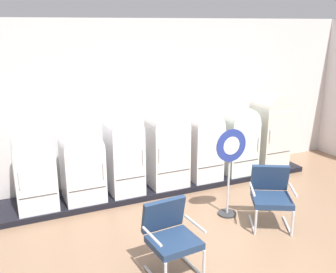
{
  "coord_description": "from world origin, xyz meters",
  "views": [
    {
      "loc": [
        -2.88,
        -3.58,
        3.18
      ],
      "look_at": [
        -0.05,
        2.75,
        1.14
      ],
      "focal_mm": 41.42,
      "sensor_mm": 36.0,
      "label": 1
    }
  ],
  "objects_px": {
    "refrigerator_2": "(124,151)",
    "armchair_left": "(170,234)",
    "refrigerator_3": "(167,145)",
    "refrigerator_6": "(270,128)",
    "armchair_right": "(271,193)",
    "sign_stand": "(230,170)",
    "refrigerator_0": "(34,167)",
    "refrigerator_4": "(204,143)",
    "refrigerator_5": "(239,138)",
    "refrigerator_1": "(82,162)"
  },
  "relations": [
    {
      "from": "refrigerator_0",
      "to": "refrigerator_2",
      "type": "bearing_deg",
      "value": 0.1
    },
    {
      "from": "armchair_left",
      "to": "armchair_right",
      "type": "height_order",
      "value": "same"
    },
    {
      "from": "refrigerator_6",
      "to": "armchair_right",
      "type": "xyz_separation_m",
      "value": [
        -1.48,
        -1.96,
        -0.43
      ]
    },
    {
      "from": "refrigerator_3",
      "to": "refrigerator_4",
      "type": "height_order",
      "value": "refrigerator_3"
    },
    {
      "from": "armchair_right",
      "to": "sign_stand",
      "type": "distance_m",
      "value": 0.76
    },
    {
      "from": "refrigerator_2",
      "to": "refrigerator_4",
      "type": "xyz_separation_m",
      "value": [
        1.66,
        -0.02,
        -0.06
      ]
    },
    {
      "from": "refrigerator_0",
      "to": "sign_stand",
      "type": "relative_size",
      "value": 0.92
    },
    {
      "from": "refrigerator_1",
      "to": "refrigerator_3",
      "type": "height_order",
      "value": "refrigerator_3"
    },
    {
      "from": "refrigerator_1",
      "to": "armchair_left",
      "type": "relative_size",
      "value": 1.41
    },
    {
      "from": "refrigerator_3",
      "to": "refrigerator_6",
      "type": "bearing_deg",
      "value": 1.09
    },
    {
      "from": "armchair_left",
      "to": "armchair_right",
      "type": "bearing_deg",
      "value": 13.43
    },
    {
      "from": "refrigerator_4",
      "to": "armchair_left",
      "type": "xyz_separation_m",
      "value": [
        -1.83,
        -2.41,
        -0.32
      ]
    },
    {
      "from": "refrigerator_4",
      "to": "sign_stand",
      "type": "bearing_deg",
      "value": -101.57
    },
    {
      "from": "refrigerator_5",
      "to": "sign_stand",
      "type": "distance_m",
      "value": 1.77
    },
    {
      "from": "refrigerator_1",
      "to": "refrigerator_3",
      "type": "relative_size",
      "value": 0.86
    },
    {
      "from": "refrigerator_0",
      "to": "refrigerator_3",
      "type": "height_order",
      "value": "refrigerator_3"
    },
    {
      "from": "refrigerator_3",
      "to": "armchair_left",
      "type": "distance_m",
      "value": 2.63
    },
    {
      "from": "refrigerator_6",
      "to": "refrigerator_3",
      "type": "bearing_deg",
      "value": -178.91
    },
    {
      "from": "refrigerator_3",
      "to": "sign_stand",
      "type": "height_order",
      "value": "refrigerator_3"
    },
    {
      "from": "refrigerator_2",
      "to": "refrigerator_3",
      "type": "xyz_separation_m",
      "value": [
        0.86,
        -0.04,
        0.01
      ]
    },
    {
      "from": "refrigerator_5",
      "to": "refrigerator_6",
      "type": "relative_size",
      "value": 0.88
    },
    {
      "from": "refrigerator_2",
      "to": "refrigerator_3",
      "type": "relative_size",
      "value": 0.98
    },
    {
      "from": "refrigerator_2",
      "to": "armchair_right",
      "type": "xyz_separation_m",
      "value": [
        1.83,
        -1.96,
        -0.38
      ]
    },
    {
      "from": "refrigerator_0",
      "to": "sign_stand",
      "type": "height_order",
      "value": "sign_stand"
    },
    {
      "from": "refrigerator_4",
      "to": "refrigerator_6",
      "type": "distance_m",
      "value": 1.65
    },
    {
      "from": "refrigerator_3",
      "to": "armchair_left",
      "type": "xyz_separation_m",
      "value": [
        -1.02,
        -2.39,
        -0.39
      ]
    },
    {
      "from": "refrigerator_3",
      "to": "sign_stand",
      "type": "xyz_separation_m",
      "value": [
        0.52,
        -1.38,
        -0.1
      ]
    },
    {
      "from": "refrigerator_0",
      "to": "armchair_left",
      "type": "relative_size",
      "value": 1.46
    },
    {
      "from": "refrigerator_0",
      "to": "refrigerator_4",
      "type": "height_order",
      "value": "refrigerator_4"
    },
    {
      "from": "refrigerator_0",
      "to": "armchair_right",
      "type": "distance_m",
      "value": 3.95
    },
    {
      "from": "refrigerator_3",
      "to": "refrigerator_4",
      "type": "relative_size",
      "value": 1.09
    },
    {
      "from": "refrigerator_2",
      "to": "armchair_left",
      "type": "distance_m",
      "value": 2.47
    },
    {
      "from": "refrigerator_0",
      "to": "armchair_right",
      "type": "xyz_separation_m",
      "value": [
        3.42,
        -1.95,
        -0.3
      ]
    },
    {
      "from": "refrigerator_2",
      "to": "refrigerator_5",
      "type": "distance_m",
      "value": 2.49
    },
    {
      "from": "refrigerator_6",
      "to": "refrigerator_0",
      "type": "bearing_deg",
      "value": -179.94
    },
    {
      "from": "refrigerator_0",
      "to": "refrigerator_6",
      "type": "bearing_deg",
      "value": 0.06
    },
    {
      "from": "refrigerator_0",
      "to": "refrigerator_3",
      "type": "bearing_deg",
      "value": -0.98
    },
    {
      "from": "refrigerator_4",
      "to": "armchair_left",
      "type": "height_order",
      "value": "refrigerator_4"
    },
    {
      "from": "armchair_right",
      "to": "sign_stand",
      "type": "xyz_separation_m",
      "value": [
        -0.46,
        0.53,
        0.28
      ]
    },
    {
      "from": "refrigerator_6",
      "to": "armchair_left",
      "type": "relative_size",
      "value": 1.7
    },
    {
      "from": "refrigerator_2",
      "to": "armchair_left",
      "type": "relative_size",
      "value": 1.59
    },
    {
      "from": "refrigerator_6",
      "to": "sign_stand",
      "type": "relative_size",
      "value": 1.07
    },
    {
      "from": "refrigerator_1",
      "to": "refrigerator_4",
      "type": "xyz_separation_m",
      "value": [
        2.44,
        -0.03,
        0.05
      ]
    },
    {
      "from": "refrigerator_3",
      "to": "refrigerator_5",
      "type": "height_order",
      "value": "refrigerator_3"
    },
    {
      "from": "refrigerator_2",
      "to": "refrigerator_5",
      "type": "xyz_separation_m",
      "value": [
        2.49,
        -0.05,
        -0.06
      ]
    },
    {
      "from": "refrigerator_6",
      "to": "sign_stand",
      "type": "xyz_separation_m",
      "value": [
        -1.94,
        -1.43,
        -0.15
      ]
    },
    {
      "from": "refrigerator_1",
      "to": "armchair_right",
      "type": "relative_size",
      "value": 1.41
    },
    {
      "from": "armchair_right",
      "to": "refrigerator_6",
      "type": "bearing_deg",
      "value": 52.92
    },
    {
      "from": "refrigerator_0",
      "to": "armchair_left",
      "type": "bearing_deg",
      "value": -59.61
    },
    {
      "from": "refrigerator_2",
      "to": "refrigerator_5",
      "type": "bearing_deg",
      "value": -1.11
    }
  ]
}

